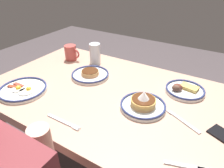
{
  "coord_description": "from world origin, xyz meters",
  "views": [
    {
      "loc": [
        -0.47,
        0.77,
        1.33
      ],
      "look_at": [
        0.02,
        -0.03,
        0.76
      ],
      "focal_mm": 32.38,
      "sensor_mm": 36.0,
      "label": 1
    }
  ],
  "objects_px": {
    "drinking_glass": "(95,55)",
    "fork_near": "(183,121)",
    "plate_near_main": "(90,74)",
    "fork_far": "(63,122)",
    "plate_far_companion": "(143,104)",
    "plate_far_side": "(23,89)",
    "coffee_mug": "(71,52)",
    "butter_knife": "(195,168)",
    "plate_center_pancakes": "(184,90)"
  },
  "relations": [
    {
      "from": "fork_near",
      "to": "fork_far",
      "type": "distance_m",
      "value": 0.52
    },
    {
      "from": "plate_far_side",
      "to": "fork_far",
      "type": "relative_size",
      "value": 1.39
    },
    {
      "from": "plate_far_companion",
      "to": "drinking_glass",
      "type": "xyz_separation_m",
      "value": [
        0.48,
        -0.29,
        0.04
      ]
    },
    {
      "from": "plate_far_companion",
      "to": "fork_far",
      "type": "xyz_separation_m",
      "value": [
        0.25,
        0.28,
        -0.02
      ]
    },
    {
      "from": "drinking_glass",
      "to": "butter_knife",
      "type": "height_order",
      "value": "drinking_glass"
    },
    {
      "from": "plate_near_main",
      "to": "coffee_mug",
      "type": "height_order",
      "value": "coffee_mug"
    },
    {
      "from": "drinking_glass",
      "to": "fork_near",
      "type": "relative_size",
      "value": 0.84
    },
    {
      "from": "coffee_mug",
      "to": "drinking_glass",
      "type": "bearing_deg",
      "value": -169.63
    },
    {
      "from": "coffee_mug",
      "to": "butter_knife",
      "type": "distance_m",
      "value": 1.07
    },
    {
      "from": "plate_far_side",
      "to": "fork_far",
      "type": "height_order",
      "value": "plate_far_side"
    },
    {
      "from": "plate_near_main",
      "to": "coffee_mug",
      "type": "bearing_deg",
      "value": -27.01
    },
    {
      "from": "plate_center_pancakes",
      "to": "fork_near",
      "type": "xyz_separation_m",
      "value": [
        -0.06,
        0.24,
        -0.01
      ]
    },
    {
      "from": "plate_near_main",
      "to": "fork_near",
      "type": "bearing_deg",
      "value": 168.46
    },
    {
      "from": "fork_far",
      "to": "plate_far_companion",
      "type": "bearing_deg",
      "value": -132.48
    },
    {
      "from": "plate_near_main",
      "to": "fork_far",
      "type": "height_order",
      "value": "plate_near_main"
    },
    {
      "from": "fork_far",
      "to": "drinking_glass",
      "type": "bearing_deg",
      "value": -67.73
    },
    {
      "from": "plate_far_side",
      "to": "coffee_mug",
      "type": "bearing_deg",
      "value": -82.58
    },
    {
      "from": "plate_far_companion",
      "to": "butter_knife",
      "type": "height_order",
      "value": "plate_far_companion"
    },
    {
      "from": "plate_near_main",
      "to": "drinking_glass",
      "type": "height_order",
      "value": "drinking_glass"
    },
    {
      "from": "coffee_mug",
      "to": "fork_far",
      "type": "height_order",
      "value": "coffee_mug"
    },
    {
      "from": "plate_near_main",
      "to": "plate_center_pancakes",
      "type": "distance_m",
      "value": 0.55
    },
    {
      "from": "plate_near_main",
      "to": "fork_far",
      "type": "xyz_separation_m",
      "value": [
        -0.15,
        0.4,
        -0.01
      ]
    },
    {
      "from": "drinking_glass",
      "to": "fork_near",
      "type": "height_order",
      "value": "drinking_glass"
    },
    {
      "from": "plate_center_pancakes",
      "to": "fork_far",
      "type": "distance_m",
      "value": 0.64
    },
    {
      "from": "fork_near",
      "to": "plate_center_pancakes",
      "type": "bearing_deg",
      "value": -76.78
    },
    {
      "from": "plate_near_main",
      "to": "plate_center_pancakes",
      "type": "relative_size",
      "value": 1.11
    },
    {
      "from": "plate_far_companion",
      "to": "fork_far",
      "type": "distance_m",
      "value": 0.37
    },
    {
      "from": "coffee_mug",
      "to": "fork_far",
      "type": "bearing_deg",
      "value": 128.08
    },
    {
      "from": "coffee_mug",
      "to": "drinking_glass",
      "type": "relative_size",
      "value": 0.84
    },
    {
      "from": "drinking_glass",
      "to": "butter_knife",
      "type": "xyz_separation_m",
      "value": [
        -0.77,
        0.51,
        -0.06
      ]
    },
    {
      "from": "coffee_mug",
      "to": "fork_near",
      "type": "distance_m",
      "value": 0.9
    },
    {
      "from": "plate_far_companion",
      "to": "butter_knife",
      "type": "relative_size",
      "value": 1.08
    },
    {
      "from": "fork_near",
      "to": "butter_knife",
      "type": "relative_size",
      "value": 0.83
    },
    {
      "from": "plate_far_companion",
      "to": "plate_far_side",
      "type": "bearing_deg",
      "value": 18.46
    },
    {
      "from": "fork_near",
      "to": "fork_far",
      "type": "xyz_separation_m",
      "value": [
        0.44,
        0.28,
        -0.0
      ]
    },
    {
      "from": "coffee_mug",
      "to": "fork_near",
      "type": "height_order",
      "value": "coffee_mug"
    },
    {
      "from": "drinking_glass",
      "to": "plate_far_side",
      "type": "bearing_deg",
      "value": 75.8
    },
    {
      "from": "plate_far_side",
      "to": "plate_near_main",
      "type": "bearing_deg",
      "value": -122.69
    },
    {
      "from": "plate_center_pancakes",
      "to": "plate_far_side",
      "type": "bearing_deg",
      "value": 30.96
    },
    {
      "from": "plate_near_main",
      "to": "plate_far_side",
      "type": "relative_size",
      "value": 0.91
    },
    {
      "from": "plate_center_pancakes",
      "to": "plate_far_side",
      "type": "relative_size",
      "value": 0.82
    },
    {
      "from": "plate_far_side",
      "to": "drinking_glass",
      "type": "xyz_separation_m",
      "value": [
        -0.13,
        -0.5,
        0.05
      ]
    },
    {
      "from": "plate_far_side",
      "to": "drinking_glass",
      "type": "distance_m",
      "value": 0.51
    },
    {
      "from": "plate_center_pancakes",
      "to": "coffee_mug",
      "type": "height_order",
      "value": "coffee_mug"
    },
    {
      "from": "plate_far_companion",
      "to": "coffee_mug",
      "type": "distance_m",
      "value": 0.72
    },
    {
      "from": "butter_knife",
      "to": "plate_far_companion",
      "type": "bearing_deg",
      "value": -37.05
    },
    {
      "from": "fork_near",
      "to": "plate_far_companion",
      "type": "bearing_deg",
      "value": 0.17
    },
    {
      "from": "plate_center_pancakes",
      "to": "fork_far",
      "type": "relative_size",
      "value": 1.14
    },
    {
      "from": "plate_center_pancakes",
      "to": "drinking_glass",
      "type": "bearing_deg",
      "value": -4.65
    },
    {
      "from": "plate_near_main",
      "to": "fork_far",
      "type": "bearing_deg",
      "value": 110.65
    }
  ]
}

